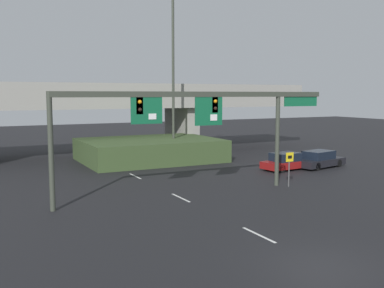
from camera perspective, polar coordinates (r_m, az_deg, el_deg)
ground_plane at (r=17.29m, az=16.02°, el=-14.47°), size 160.00×160.00×0.00m
lane_markings at (r=30.10m, az=-4.66°, el=-5.30°), size 0.14×41.60×0.01m
signal_gantry at (r=26.73m, az=0.48°, el=4.24°), size 17.99×0.44×6.23m
speed_limit_sign at (r=30.08m, az=12.26°, el=-2.49°), size 0.60×0.11×2.33m
highway_light_pole_near at (r=41.64m, az=-2.41°, el=9.42°), size 0.70×0.36×15.85m
overpass_bridge at (r=45.51m, az=-12.83°, el=4.96°), size 47.27×7.42×7.11m
grass_embankment at (r=41.28m, az=-5.38°, el=-0.75°), size 12.09×8.89×1.98m
parked_sedan_near_right at (r=37.05m, az=11.88°, el=-2.22°), size 4.42×2.25×1.38m
parked_sedan_mid_right at (r=38.81m, az=15.88°, el=-1.92°), size 5.04×2.80×1.40m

